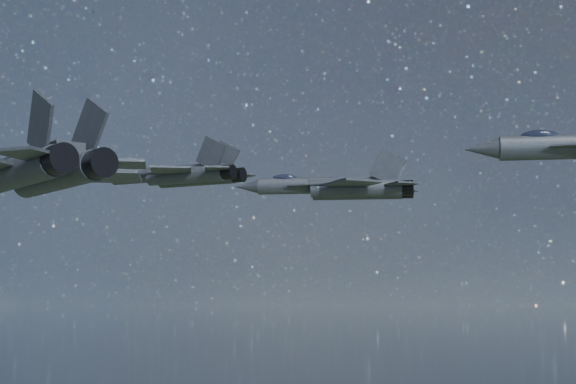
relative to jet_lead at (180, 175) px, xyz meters
The scene contains 3 objects.
jet_lead is the anchor object (origin of this frame).
jet_left 16.85m from the jet_lead, 61.16° to the left, with size 17.81×11.65×4.60m.
jet_right 25.74m from the jet_lead, 71.35° to the right, with size 19.97×13.31×5.07m.
Camera 1 is at (35.49, -60.73, 151.08)m, focal length 55.00 mm.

